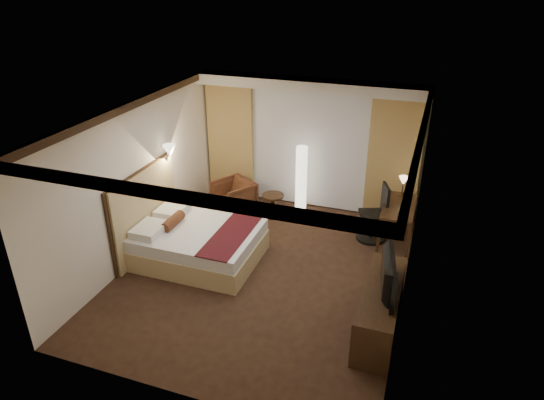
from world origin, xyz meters
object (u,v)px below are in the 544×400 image
(side_table, at_px, (273,206))
(bed, at_px, (199,244))
(armchair, at_px, (234,195))
(desk, at_px, (397,224))
(floor_lamp, at_px, (301,180))
(dresser, at_px, (380,308))
(office_chair, at_px, (373,213))
(television, at_px, (383,267))

(side_table, bearing_deg, bed, -109.55)
(armchair, relative_size, desk, 0.64)
(floor_lamp, distance_m, dresser, 3.70)
(floor_lamp, bearing_deg, office_chair, -21.68)
(desk, height_order, television, television)
(bed, xyz_separation_m, television, (3.16, -0.78, 0.72))
(side_table, relative_size, floor_lamp, 0.34)
(bed, distance_m, office_chair, 3.18)
(armchair, bearing_deg, side_table, 35.70)
(dresser, bearing_deg, side_table, 132.97)
(side_table, bearing_deg, television, -47.37)
(office_chair, bearing_deg, dresser, -99.19)
(armchair, xyz_separation_m, television, (3.31, -2.63, 0.64))
(television, bearing_deg, dresser, -99.38)
(desk, bearing_deg, bed, -151.36)
(floor_lamp, height_order, television, floor_lamp)
(bed, height_order, office_chair, office_chair)
(bed, xyz_separation_m, desk, (3.14, 1.71, 0.08))
(floor_lamp, height_order, dresser, floor_lamp)
(desk, relative_size, television, 1.04)
(armchair, relative_size, television, 0.66)
(side_table, height_order, floor_lamp, floor_lamp)
(desk, xyz_separation_m, office_chair, (-0.44, -0.05, 0.17))
(office_chair, relative_size, television, 0.97)
(television, bearing_deg, armchair, 42.16)
(armchair, distance_m, side_table, 0.85)
(armchair, height_order, television, television)
(bed, distance_m, side_table, 2.03)
(dresser, bearing_deg, bed, 166.20)
(bed, relative_size, dresser, 1.13)
(bed, distance_m, television, 3.33)
(dresser, bearing_deg, office_chair, 101.41)
(side_table, bearing_deg, office_chair, -6.98)
(office_chair, bearing_deg, armchair, 155.67)
(office_chair, bearing_deg, side_table, 152.41)
(office_chair, bearing_deg, desk, -14.18)
(bed, height_order, side_table, bed)
(side_table, height_order, dresser, dresser)
(office_chair, height_order, dresser, office_chair)
(office_chair, bearing_deg, floor_lamp, 137.71)
(bed, height_order, armchair, armchair)
(armchair, height_order, office_chair, office_chair)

